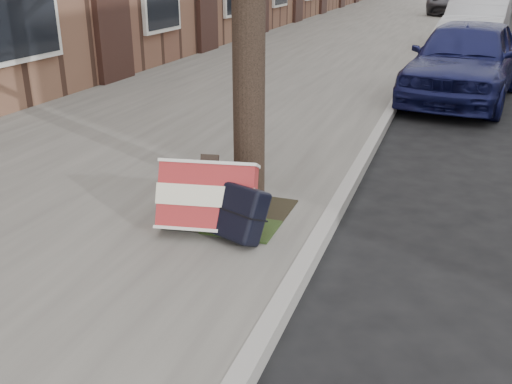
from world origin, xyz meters
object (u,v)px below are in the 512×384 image
(suitcase_red, at_px, (208,197))
(car_near_mid, at_px, (476,25))
(suitcase_navy, at_px, (230,209))
(car_near_front, at_px, (465,60))

(suitcase_red, height_order, car_near_mid, car_near_mid)
(suitcase_navy, bearing_deg, car_near_mid, 102.97)
(suitcase_red, relative_size, car_near_mid, 0.18)
(suitcase_red, height_order, suitcase_navy, suitcase_red)
(suitcase_navy, bearing_deg, suitcase_red, -167.72)
(suitcase_red, bearing_deg, car_near_mid, 70.44)
(car_near_front, bearing_deg, suitcase_red, -97.61)
(car_near_front, relative_size, car_near_mid, 0.95)
(suitcase_navy, bearing_deg, car_near_front, 96.97)
(suitcase_navy, distance_m, car_near_front, 6.36)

